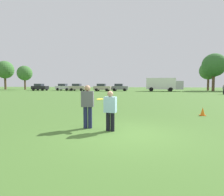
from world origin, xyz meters
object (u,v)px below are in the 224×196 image
Objects in this scene: box_truck at (163,84)px; bystander_far_jogger at (224,89)px; parked_car_mid_left at (63,87)px; parked_car_mid_right at (102,87)px; frisbee at (100,99)px; parked_car_near_left at (40,87)px; parked_car_near_right at (120,87)px; player_defender at (110,109)px; traffic_cone at (203,112)px; parked_car_center at (78,87)px; player_thrower at (88,104)px.

box_truck is 15.32m from bystander_far_jogger.
parked_car_mid_left is at bearing 179.12° from box_truck.
parked_car_mid_right is at bearing -173.01° from box_truck.
frisbee is 0.06× the size of parked_car_mid_right.
parked_car_near_left is 21.12m from parked_car_near_right.
parked_car_mid_left is 1.00× the size of parked_car_mid_right.
traffic_cone is (4.50, 4.44, -0.64)m from player_defender.
parked_car_mid_right is (16.97, -0.02, 0.00)m from parked_car_near_left.
traffic_cone is 0.11× the size of parked_car_center.
frisbee is 40.16m from parked_car_near_right.
parked_car_near_left reaches higher than player_defender.
bystander_far_jogger reaches higher than frisbee.
player_defender is 0.94× the size of bystander_far_jogger.
bystander_far_jogger is (14.93, 27.23, -0.06)m from player_thrower.
traffic_cone is (4.98, 4.13, -0.97)m from frisbee.
parked_car_near_left reaches higher than bystander_far_jogger.
traffic_cone is 37.12m from parked_car_near_right.
parked_car_mid_left is 1.00× the size of parked_car_center.
parked_car_mid_right is at bearing -11.04° from parked_car_mid_left.
parked_car_center is at bearing -177.10° from box_truck.
traffic_cone is 0.06× the size of box_truck.
parked_car_mid_right is (-9.72, 38.15, 0.06)m from player_defender.
box_truck is at bearing 6.99° from parked_car_mid_right.
parked_car_near_left is 2.56× the size of bystander_far_jogger.
box_truck is at bearing -1.02° from parked_car_near_right.
parked_car_center is at bearing 121.30° from traffic_cone.
traffic_cone is at bearing -67.13° from parked_car_mid_right.
box_truck reaches higher than parked_car_mid_left.
parked_car_mid_left is at bearing 162.08° from parked_car_center.
parked_car_near_right is (15.36, -0.21, 0.00)m from parked_car_mid_left.
traffic_cone is at bearing -54.60° from parked_car_mid_left.
parked_car_near_right is (-5.66, 40.14, 0.06)m from player_defender.
parked_car_near_left is (-25.69, 37.88, -0.07)m from player_thrower.
player_defender is at bearing -116.85° from bystander_far_jogger.
box_truck is (6.02, 39.66, 0.76)m from player_thrower.
player_thrower is 0.42× the size of parked_car_mid_left.
parked_car_center reaches higher than traffic_cone.
parked_car_near_left is 31.76m from box_truck.
frisbee is 0.03× the size of box_truck.
frisbee is 30.79m from bystander_far_jogger.
parked_car_near_left is at bearing 179.92° from parked_car_mid_right.
parked_car_mid_left and parked_car_near_right have the same top height.
parked_car_center is at bearing 111.80° from player_thrower.
bystander_far_jogger is at bearing -20.16° from parked_car_mid_left.
player_defender is 3.22× the size of traffic_cone.
parked_car_mid_left is at bearing 159.84° from bystander_far_jogger.
parked_car_near_left is at bearing 124.96° from player_defender.
parked_car_mid_right reaches higher than player_defender.
parked_car_center is at bearing 3.90° from parked_car_near_left.
player_thrower is at bearing -142.93° from traffic_cone.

